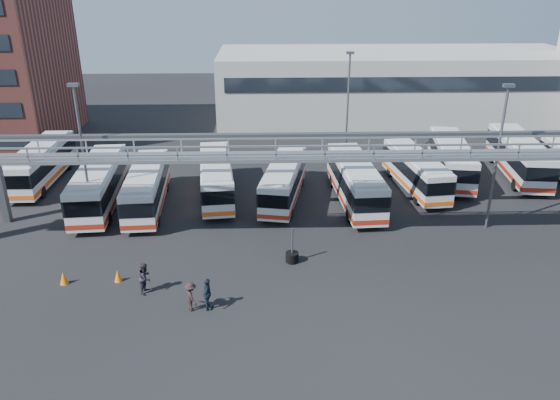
{
  "coord_description": "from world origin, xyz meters",
  "views": [
    {
      "loc": [
        -3.64,
        -27.58,
        17.01
      ],
      "look_at": [
        -2.71,
        6.0,
        2.72
      ],
      "focal_mm": 35.0,
      "sensor_mm": 36.0,
      "label": 1
    }
  ],
  "objects_px": {
    "bus_0": "(41,163)",
    "bus_2": "(147,186)",
    "bus_6": "(416,170)",
    "pedestrian_b": "(145,278)",
    "cone_left": "(64,278)",
    "tire_stack": "(292,256)",
    "pedestrian_d": "(207,294)",
    "light_pole_left": "(83,150)",
    "bus_3": "(216,176)",
    "light_pole_back": "(348,101)",
    "bus_1": "(99,183)",
    "bus_5": "(355,181)",
    "cone_right": "(118,276)",
    "light_pole_mid": "(498,151)",
    "bus_4": "(284,180)",
    "bus_7": "(451,158)",
    "pedestrian_c": "(191,297)",
    "bus_8": "(519,156)"
  },
  "relations": [
    {
      "from": "light_pole_back",
      "to": "bus_5",
      "type": "height_order",
      "value": "light_pole_back"
    },
    {
      "from": "light_pole_mid",
      "to": "bus_0",
      "type": "distance_m",
      "value": 36.27
    },
    {
      "from": "bus_0",
      "to": "cone_left",
      "type": "height_order",
      "value": "bus_0"
    },
    {
      "from": "bus_3",
      "to": "bus_8",
      "type": "height_order",
      "value": "bus_8"
    },
    {
      "from": "light_pole_mid",
      "to": "bus_1",
      "type": "xyz_separation_m",
      "value": [
        -28.39,
        4.6,
        -3.84
      ]
    },
    {
      "from": "pedestrian_b",
      "to": "bus_0",
      "type": "bearing_deg",
      "value": 47.84
    },
    {
      "from": "pedestrian_c",
      "to": "pedestrian_b",
      "type": "bearing_deg",
      "value": 25.43
    },
    {
      "from": "bus_0",
      "to": "bus_2",
      "type": "relative_size",
      "value": 1.02
    },
    {
      "from": "light_pole_mid",
      "to": "bus_2",
      "type": "xyz_separation_m",
      "value": [
        -24.71,
        4.2,
        -3.97
      ]
    },
    {
      "from": "bus_4",
      "to": "cone_left",
      "type": "relative_size",
      "value": 13.25
    },
    {
      "from": "bus_2",
      "to": "pedestrian_c",
      "type": "xyz_separation_m",
      "value": [
        5.0,
        -13.85,
        -0.92
      ]
    },
    {
      "from": "pedestrian_b",
      "to": "cone_right",
      "type": "height_order",
      "value": "pedestrian_b"
    },
    {
      "from": "cone_left",
      "to": "tire_stack",
      "type": "height_order",
      "value": "tire_stack"
    },
    {
      "from": "light_pole_left",
      "to": "cone_right",
      "type": "relative_size",
      "value": 13.78
    },
    {
      "from": "pedestrian_d",
      "to": "cone_right",
      "type": "xyz_separation_m",
      "value": [
        -5.57,
        2.99,
        -0.55
      ]
    },
    {
      "from": "pedestrian_c",
      "to": "tire_stack",
      "type": "distance_m",
      "value": 7.64
    },
    {
      "from": "bus_8",
      "to": "bus_6",
      "type": "bearing_deg",
      "value": -157.29
    },
    {
      "from": "bus_1",
      "to": "bus_5",
      "type": "relative_size",
      "value": 1.02
    },
    {
      "from": "light_pole_left",
      "to": "pedestrian_d",
      "type": "xyz_separation_m",
      "value": [
        9.16,
        -10.56,
        -4.8
      ]
    },
    {
      "from": "bus_6",
      "to": "pedestrian_b",
      "type": "relative_size",
      "value": 5.54
    },
    {
      "from": "bus_2",
      "to": "bus_6",
      "type": "relative_size",
      "value": 1.03
    },
    {
      "from": "light_pole_mid",
      "to": "pedestrian_d",
      "type": "bearing_deg",
      "value": -153.09
    },
    {
      "from": "bus_4",
      "to": "bus_6",
      "type": "bearing_deg",
      "value": 21.5
    },
    {
      "from": "light_pole_left",
      "to": "bus_2",
      "type": "xyz_separation_m",
      "value": [
        3.29,
        3.2,
        -3.97
      ]
    },
    {
      "from": "tire_stack",
      "to": "bus_0",
      "type": "bearing_deg",
      "value": 145.29
    },
    {
      "from": "pedestrian_b",
      "to": "cone_left",
      "type": "relative_size",
      "value": 2.36
    },
    {
      "from": "bus_3",
      "to": "bus_6",
      "type": "relative_size",
      "value": 1.04
    },
    {
      "from": "pedestrian_b",
      "to": "light_pole_left",
      "type": "bearing_deg",
      "value": 45.04
    },
    {
      "from": "bus_6",
      "to": "pedestrian_c",
      "type": "distance_m",
      "value": 23.77
    },
    {
      "from": "light_pole_mid",
      "to": "bus_6",
      "type": "bearing_deg",
      "value": 113.54
    },
    {
      "from": "bus_5",
      "to": "bus_7",
      "type": "xyz_separation_m",
      "value": [
        9.2,
        5.23,
        -0.02
      ]
    },
    {
      "from": "light_pole_back",
      "to": "pedestrian_d",
      "type": "height_order",
      "value": "light_pole_back"
    },
    {
      "from": "bus_1",
      "to": "cone_left",
      "type": "height_order",
      "value": "bus_1"
    },
    {
      "from": "light_pole_mid",
      "to": "cone_left",
      "type": "xyz_separation_m",
      "value": [
        -27.5,
        -6.77,
        -5.34
      ]
    },
    {
      "from": "bus_0",
      "to": "bus_3",
      "type": "bearing_deg",
      "value": -13.6
    },
    {
      "from": "light_pole_left",
      "to": "bus_3",
      "type": "xyz_separation_m",
      "value": [
        8.4,
        5.26,
        -3.97
      ]
    },
    {
      "from": "bus_1",
      "to": "cone_right",
      "type": "xyz_separation_m",
      "value": [
        3.98,
        -11.17,
        -1.52
      ]
    },
    {
      "from": "light_pole_back",
      "to": "bus_0",
      "type": "xyz_separation_m",
      "value": [
        -26.71,
        -5.24,
        -3.92
      ]
    },
    {
      "from": "bus_4",
      "to": "pedestrian_c",
      "type": "bearing_deg",
      "value": -99.26
    },
    {
      "from": "bus_0",
      "to": "pedestrian_d",
      "type": "bearing_deg",
      "value": -51.16
    },
    {
      "from": "cone_left",
      "to": "bus_6",
      "type": "bearing_deg",
      "value": 30.45
    },
    {
      "from": "bus_1",
      "to": "bus_6",
      "type": "bearing_deg",
      "value": 2.02
    },
    {
      "from": "bus_6",
      "to": "cone_left",
      "type": "relative_size",
      "value": 13.1
    },
    {
      "from": "light_pole_back",
      "to": "tire_stack",
      "type": "relative_size",
      "value": 4.36
    },
    {
      "from": "bus_7",
      "to": "bus_5",
      "type": "bearing_deg",
      "value": -141.8
    },
    {
      "from": "light_pole_mid",
      "to": "bus_0",
      "type": "relative_size",
      "value": 0.95
    },
    {
      "from": "cone_right",
      "to": "bus_7",
      "type": "bearing_deg",
      "value": 33.6
    },
    {
      "from": "bus_1",
      "to": "bus_5",
      "type": "distance_m",
      "value": 19.68
    },
    {
      "from": "bus_7",
      "to": "pedestrian_c",
      "type": "height_order",
      "value": "bus_7"
    },
    {
      "from": "bus_3",
      "to": "bus_2",
      "type": "bearing_deg",
      "value": -164.2
    }
  ]
}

